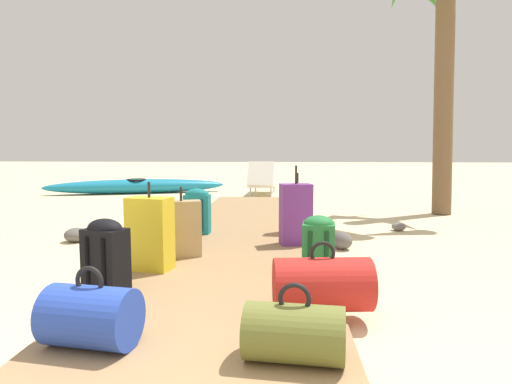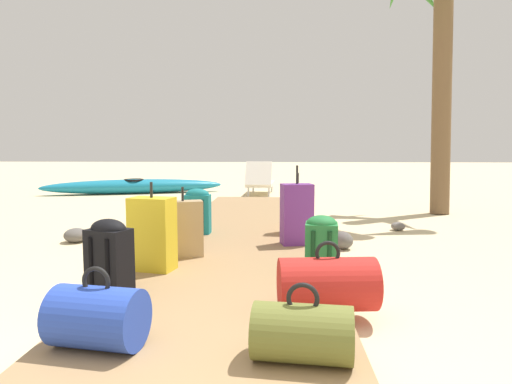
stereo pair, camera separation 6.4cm
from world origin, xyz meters
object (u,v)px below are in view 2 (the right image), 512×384
(duffel_bag_blue, at_px, (97,317))
(backpack_teal, at_px, (197,210))
(suitcase_tan, at_px, (183,229))
(suitcase_yellow, at_px, (152,234))
(suitcase_purple, at_px, (297,214))
(backpack_black, at_px, (109,255))
(suitcase_orange, at_px, (298,209))
(duffel_bag_olive, at_px, (302,333))
(lounge_chair, at_px, (260,181))
(palm_tree_far_right, at_px, (443,4))
(kayak, at_px, (134,186))
(duffel_bag_red, at_px, (327,284))
(backpack_green, at_px, (321,243))

(duffel_bag_blue, relative_size, backpack_teal, 0.93)
(suitcase_tan, xyz_separation_m, suitcase_yellow, (-0.17, -0.48, 0.04))
(suitcase_purple, xyz_separation_m, backpack_black, (-1.43, -1.75, -0.04))
(backpack_black, bearing_deg, suitcase_purple, 50.77)
(suitcase_purple, distance_m, suitcase_yellow, 1.70)
(suitcase_yellow, distance_m, duffel_bag_blue, 1.53)
(suitcase_orange, bearing_deg, duffel_bag_blue, -110.09)
(duffel_bag_olive, distance_m, lounge_chair, 8.59)
(suitcase_purple, xyz_separation_m, palm_tree_far_right, (2.52, 2.99, 3.10))
(kayak, bearing_deg, suitcase_orange, -54.46)
(suitcase_yellow, distance_m, duffel_bag_red, 1.68)
(backpack_black, xyz_separation_m, lounge_chair, (0.78, 7.60, -0.04))
(backpack_black, height_order, duffel_bag_blue, backpack_black)
(suitcase_yellow, bearing_deg, suitcase_orange, 52.84)
(backpack_green, bearing_deg, lounge_chair, 96.52)
(duffel_bag_olive, bearing_deg, suitcase_yellow, 126.84)
(duffel_bag_olive, bearing_deg, backpack_teal, 108.90)
(suitcase_orange, distance_m, duffel_bag_olive, 3.38)
(backpack_black, distance_m, lounge_chair, 7.64)
(backpack_black, distance_m, duffel_bag_olive, 1.67)
(suitcase_purple, relative_size, duffel_bag_olive, 1.66)
(duffel_bag_blue, relative_size, duffel_bag_olive, 0.99)
(duffel_bag_blue, height_order, duffel_bag_olive, duffel_bag_blue)
(suitcase_yellow, height_order, duffel_bag_red, suitcase_yellow)
(suitcase_purple, height_order, suitcase_yellow, suitcase_purple)
(suitcase_purple, height_order, duffel_bag_red, suitcase_purple)
(duffel_bag_olive, bearing_deg, backpack_black, 144.20)
(duffel_bag_olive, bearing_deg, suitcase_tan, 116.50)
(suitcase_purple, height_order, backpack_green, suitcase_purple)
(suitcase_purple, xyz_separation_m, duffel_bag_olive, (-0.08, -2.72, -0.19))
(duffel_bag_blue, bearing_deg, palm_tree_far_right, 56.73)
(duffel_bag_blue, distance_m, kayak, 9.01)
(duffel_bag_red, bearing_deg, suitcase_tan, 131.79)
(suitcase_tan, xyz_separation_m, duffel_bag_olive, (1.05, -2.10, -0.13))
(duffel_bag_blue, distance_m, duffel_bag_red, 1.41)
(duffel_bag_red, height_order, kayak, duffel_bag_red)
(duffel_bag_olive, relative_size, palm_tree_far_right, 0.11)
(kayak, bearing_deg, duffel_bag_blue, -73.05)
(backpack_teal, relative_size, palm_tree_far_right, 0.12)
(suitcase_yellow, relative_size, lounge_chair, 0.50)
(backpack_teal, height_order, duffel_bag_olive, backpack_teal)
(suitcase_yellow, relative_size, palm_tree_far_right, 0.17)
(suitcase_tan, bearing_deg, palm_tree_far_right, 44.70)
(suitcase_orange, relative_size, lounge_chair, 0.49)
(suitcase_yellow, xyz_separation_m, duffel_bag_blue, (0.13, -1.51, -0.15))
(duffel_bag_red, height_order, backpack_green, backpack_green)
(duffel_bag_olive, bearing_deg, palm_tree_far_right, 65.51)
(suitcase_purple, distance_m, duffel_bag_red, 2.02)
(duffel_bag_olive, xyz_separation_m, kayak, (-3.70, 8.72, -0.05))
(suitcase_purple, xyz_separation_m, duffel_bag_red, (0.12, -2.01, -0.16))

